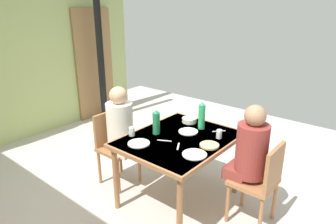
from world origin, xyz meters
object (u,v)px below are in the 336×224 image
at_px(dining_table, 179,144).
at_px(chair_far_diner, 114,143).
at_px(water_bottle_green_near, 202,116).
at_px(serving_bowl_center, 189,120).
at_px(chair_near_diner, 261,180).
at_px(person_near_diner, 250,149).
at_px(person_far_diner, 121,124).
at_px(water_bottle_green_far, 156,123).

height_order(dining_table, chair_far_diner, chair_far_diner).
xyz_separation_m(dining_table, water_bottle_green_near, (0.35, -0.04, 0.23)).
distance_m(chair_far_diner, serving_bowl_center, 0.94).
bearing_deg(chair_near_diner, water_bottle_green_near, 78.17).
height_order(person_near_diner, person_far_diner, same).
bearing_deg(water_bottle_green_far, water_bottle_green_near, -34.49).
relative_size(chair_far_diner, water_bottle_green_near, 2.77).
distance_m(chair_near_diner, serving_bowl_center, 1.08).
relative_size(chair_near_diner, chair_far_diner, 1.00).
distance_m(chair_far_diner, water_bottle_green_near, 1.10).
bearing_deg(water_bottle_green_near, water_bottle_green_far, 145.51).
bearing_deg(person_near_diner, serving_bowl_center, 75.04).
distance_m(dining_table, person_far_diner, 0.73).
xyz_separation_m(person_near_diner, serving_bowl_center, (0.23, 0.87, 0.00)).
distance_m(dining_table, water_bottle_green_near, 0.42).
distance_m(water_bottle_green_far, serving_bowl_center, 0.51).
xyz_separation_m(chair_far_diner, water_bottle_green_far, (0.10, -0.59, 0.39)).
height_order(person_far_diner, water_bottle_green_near, person_far_diner).
bearing_deg(water_bottle_green_far, chair_near_diner, -76.73).
bearing_deg(dining_table, person_far_diner, 103.79).
xyz_separation_m(chair_near_diner, water_bottle_green_far, (-0.26, 1.09, 0.39)).
xyz_separation_m(person_far_diner, water_bottle_green_far, (0.10, -0.45, 0.10)).
relative_size(chair_far_diner, person_near_diner, 1.13).
bearing_deg(person_far_diner, chair_far_diner, -90.00).
xyz_separation_m(water_bottle_green_near, serving_bowl_center, (0.07, 0.21, -0.12)).
height_order(water_bottle_green_far, serving_bowl_center, water_bottle_green_far).
height_order(dining_table, person_far_diner, person_far_diner).
height_order(water_bottle_green_near, water_bottle_green_far, water_bottle_green_near).
distance_m(water_bottle_green_near, serving_bowl_center, 0.25).
height_order(chair_far_diner, water_bottle_green_near, water_bottle_green_near).
relative_size(chair_near_diner, water_bottle_green_near, 2.77).
xyz_separation_m(person_near_diner, water_bottle_green_far, (-0.26, 0.96, 0.10)).
xyz_separation_m(water_bottle_green_near, water_bottle_green_far, (-0.43, 0.29, -0.02)).
xyz_separation_m(chair_far_diner, person_near_diner, (0.36, -1.54, 0.28)).
bearing_deg(person_far_diner, water_bottle_green_near, 125.29).
bearing_deg(water_bottle_green_far, dining_table, -74.17).
bearing_deg(chair_near_diner, person_far_diner, 103.09).
bearing_deg(person_near_diner, water_bottle_green_far, 105.08).
bearing_deg(serving_bowl_center, dining_table, -157.86).
xyz_separation_m(dining_table, water_bottle_green_far, (-0.07, 0.25, 0.21)).
distance_m(chair_near_diner, water_bottle_green_far, 1.19).
bearing_deg(person_far_diner, serving_bowl_center, 138.03).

